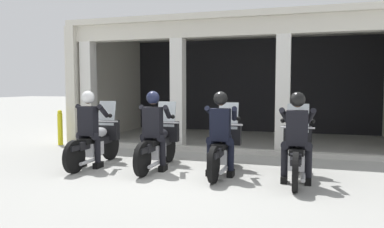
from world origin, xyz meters
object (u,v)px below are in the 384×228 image
police_officer_far_left (89,122)px  police_officer_center_right (221,126)px  motorcycle_far_right (297,152)px  bollard_kerbside (60,128)px  police_officer_far_right (297,130)px  motorcycle_far_left (97,141)px  police_officer_center_left (153,124)px  motorcycle_center_right (224,147)px  motorcycle_center_left (159,143)px

police_officer_far_left → police_officer_center_right: 2.75m
motorcycle_far_right → bollard_kerbside: 6.85m
motorcycle_far_right → bollard_kerbside: size_ratio=2.03×
police_officer_center_right → police_officer_far_right: bearing=-2.9°
motorcycle_far_right → police_officer_far_right: bearing=-86.1°
motorcycle_far_left → police_officer_center_left: police_officer_center_left is taller
motorcycle_center_right → police_officer_far_left: bearing=-169.2°
motorcycle_far_left → motorcycle_center_left: (1.37, 0.14, 0.00)m
motorcycle_far_left → motorcycle_far_right: bearing=6.5°
motorcycle_far_left → motorcycle_center_left: bearing=13.0°
police_officer_far_left → police_officer_center_left: (1.37, 0.14, 0.00)m
motorcycle_far_left → bollard_kerbside: bearing=147.4°
motorcycle_center_left → motorcycle_far_right: bearing=4.4°
police_officer_far_left → police_officer_center_left: same height
motorcycle_center_right → motorcycle_far_right: same height
motorcycle_far_right → police_officer_center_left: bearing=-174.0°
police_officer_far_left → motorcycle_center_right: 2.81m
police_officer_far_left → bollard_kerbside: police_officer_far_left is taller
police_officer_center_right → motorcycle_far_right: (1.37, 0.14, -0.44)m
police_officer_center_right → bollard_kerbside: police_officer_center_right is taller
police_officer_far_left → police_officer_center_right: size_ratio=1.00×
motorcycle_far_left → police_officer_far_right: size_ratio=1.29×
police_officer_center_right → bollard_kerbside: size_ratio=1.58×
motorcycle_far_left → motorcycle_center_right: size_ratio=1.00×
police_officer_far_left → motorcycle_center_right: (2.75, 0.37, -0.44)m
police_officer_far_left → police_officer_center_right: same height
police_officer_center_right → police_officer_far_right: 1.38m
police_officer_center_right → bollard_kerbside: (-5.16, 2.21, -0.44)m
police_officer_center_left → bollard_kerbside: police_officer_center_left is taller
motorcycle_far_left → bollard_kerbside: (-2.41, 2.02, -0.00)m
motorcycle_far_left → motorcycle_center_right: (2.74, 0.09, 0.00)m
motorcycle_center_right → police_officer_far_right: police_officer_far_right is taller
police_officer_center_left → police_officer_far_right: 2.75m
motorcycle_center_left → police_officer_center_left: police_officer_center_left is taller
motorcycle_center_left → motorcycle_center_right: bearing=6.3°
motorcycle_far_left → police_officer_far_right: (4.12, -0.34, 0.44)m
motorcycle_center_left → police_officer_center_left: bearing=-81.8°
police_officer_far_left → police_officer_far_right: same height
police_officer_center_right → bollard_kerbside: 5.63m
police_officer_far_left → police_officer_far_right: (4.12, -0.06, 0.00)m
motorcycle_far_left → police_officer_far_right: police_officer_far_right is taller
police_officer_center_left → motorcycle_far_right: bearing=10.3°
motorcycle_far_left → motorcycle_center_right: 2.75m
bollard_kerbside → motorcycle_center_left: bearing=-26.4°
motorcycle_far_left → motorcycle_center_right: bearing=9.1°
motorcycle_center_right → police_officer_center_right: police_officer_center_right is taller
motorcycle_center_right → police_officer_far_right: bearing=-14.2°
police_officer_center_right → motorcycle_far_right: bearing=8.9°
police_officer_far_left → police_officer_far_right: bearing=6.5°
motorcycle_center_right → police_officer_far_right: size_ratio=1.29×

